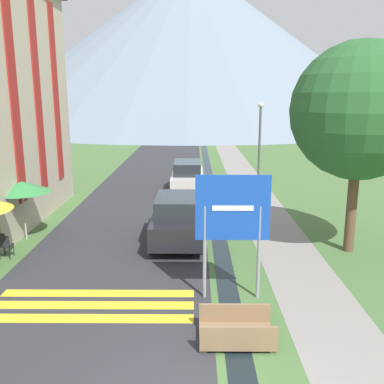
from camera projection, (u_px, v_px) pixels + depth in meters
name	position (u px, v px, depth m)	size (l,w,h in m)	color
ground_plane	(191.00, 183.00, 27.33)	(160.00, 160.00, 0.00)	#476B38
road	(163.00, 159.00, 37.09)	(6.40, 60.00, 0.01)	#2D2D33
footpath	(234.00, 159.00, 37.05)	(2.20, 60.00, 0.01)	gray
drainage_channel	(206.00, 159.00, 37.07)	(0.60, 60.00, 0.00)	black
crosswalk_marking	(93.00, 305.00, 11.47)	(5.44, 1.84, 0.01)	yellow
mountain_distant	(190.00, 44.00, 83.23)	(81.73, 81.73, 30.08)	slate
road_sign	(233.00, 218.00, 11.41)	(2.00, 0.11, 3.48)	gray
footbridge	(236.00, 332.00, 9.78)	(1.70, 1.10, 0.65)	#846647
parked_car_near	(178.00, 218.00, 16.28)	(2.00, 4.35, 1.82)	black
parked_car_far	(187.00, 177.00, 24.47)	(1.86, 4.58, 1.82)	silver
cafe_chair_near_left	(1.00, 242.00, 14.87)	(0.40, 0.40, 0.85)	#232328
cafe_chair_far_left	(21.00, 220.00, 17.49)	(0.40, 0.40, 0.85)	#232328
cafe_chair_near_right	(5.00, 244.00, 14.63)	(0.40, 0.40, 0.85)	#232328
cafe_umbrella_middle_green	(22.00, 187.00, 16.26)	(2.15, 2.15, 2.30)	#B7B2A8
streetlamp	(260.00, 144.00, 22.00)	(0.28, 0.28, 5.14)	#515156
tree_by_path	(360.00, 111.00, 14.38)	(4.67, 4.67, 7.32)	brown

